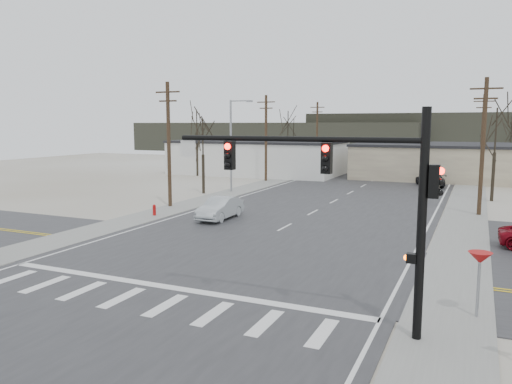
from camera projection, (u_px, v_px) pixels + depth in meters
ground at (228, 258)px, 25.15m from camera, size 140.00×140.00×0.00m
main_road at (317, 211)px, 38.71m from camera, size 18.00×110.00×0.05m
cross_road at (228, 257)px, 25.14m from camera, size 90.00×10.00×0.04m
sidewalk_left at (225, 194)px, 47.52m from camera, size 3.00×90.00×0.06m
sidewalk_right at (466, 210)px, 38.95m from camera, size 3.00×90.00×0.06m
traffic_signal_mast at (360, 188)px, 15.71m from camera, size 8.95×0.43×7.20m
fire_hydrant at (154, 210)px, 36.45m from camera, size 0.24×0.24×0.87m
yield_sign at (480, 260)px, 17.05m from camera, size 0.80×0.80×2.35m
building_left_far at (258, 157)px, 67.49m from camera, size 22.30×12.30×4.50m
building_right_far at (467, 162)px, 60.61m from camera, size 26.30×14.30×4.30m
upole_left_b at (169, 142)px, 39.94m from camera, size 2.20×0.30×10.00m
upole_left_c at (266, 137)px, 58.03m from camera, size 2.20×0.30×10.00m
upole_left_d at (317, 134)px, 76.12m from camera, size 2.20×0.30×10.00m
upole_right_a at (483, 144)px, 36.07m from camera, size 2.20×0.30×10.00m
upole_right_b at (482, 137)px, 55.97m from camera, size 2.20×0.30×10.00m
streetlight_main at (233, 141)px, 48.72m from camera, size 2.40×0.25×9.00m
tree_left_near at (203, 139)px, 47.79m from camera, size 3.30×3.30×7.35m
tree_right_mid at (496, 133)px, 42.80m from camera, size 3.74×3.74×8.33m
tree_left_far at (288, 127)px, 71.56m from camera, size 3.96×3.96×8.82m
tree_right_far at (511, 133)px, 65.36m from camera, size 3.52×3.52×7.84m
tree_left_mid at (197, 127)px, 63.95m from camera, size 3.96×3.96×8.82m
hill_left at (273, 137)px, 122.04m from camera, size 70.00×18.00×7.00m
hill_center at (499, 134)px, 105.30m from camera, size 80.00×18.00×9.00m
sedan_crossing at (220, 208)px, 35.13m from camera, size 1.73×4.70×1.54m
car_far_a at (430, 179)px, 53.70m from camera, size 3.80×5.57×1.50m
car_far_b at (361, 159)px, 84.50m from camera, size 2.03×4.49×1.49m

